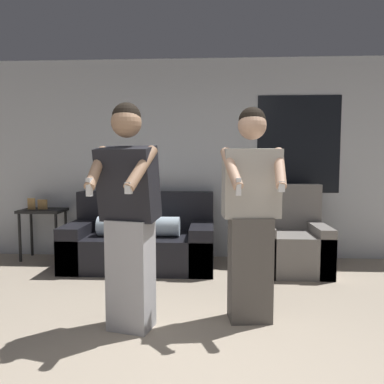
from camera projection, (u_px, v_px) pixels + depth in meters
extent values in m
cube|color=silver|center=(203.00, 159.00, 5.14)|extent=(6.68, 0.06, 2.70)
cube|color=black|center=(298.00, 145.00, 5.01)|extent=(1.10, 0.01, 1.30)
cube|color=black|center=(141.00, 250.00, 4.72)|extent=(1.82, 0.96, 0.41)
cube|color=black|center=(146.00, 210.00, 5.05)|extent=(1.82, 0.22, 0.50)
cube|color=black|center=(81.00, 244.00, 4.75)|extent=(0.28, 0.96, 0.55)
cube|color=black|center=(202.00, 246.00, 4.67)|extent=(0.28, 0.96, 0.55)
cylinder|color=silver|center=(139.00, 226.00, 4.57)|extent=(1.00, 0.24, 0.24)
cube|color=slate|center=(291.00, 252.00, 4.53)|extent=(0.84, 0.82, 0.47)
cube|color=slate|center=(286.00, 206.00, 4.79)|extent=(0.84, 0.20, 0.56)
cube|color=slate|center=(263.00, 247.00, 4.54)|extent=(0.18, 0.82, 0.57)
cube|color=slate|center=(318.00, 248.00, 4.50)|extent=(0.18, 0.82, 0.57)
cube|color=black|center=(43.00, 211.00, 5.05)|extent=(0.57, 0.40, 0.04)
cylinder|color=black|center=(20.00, 238.00, 4.93)|extent=(0.04, 0.04, 0.64)
cylinder|color=black|center=(56.00, 238.00, 4.90)|extent=(0.04, 0.04, 0.64)
cylinder|color=black|center=(32.00, 233.00, 5.25)|extent=(0.04, 0.04, 0.64)
cylinder|color=black|center=(66.00, 233.00, 5.23)|extent=(0.04, 0.04, 0.64)
cube|color=tan|center=(31.00, 204.00, 5.03)|extent=(0.10, 0.02, 0.17)
cube|color=tan|center=(43.00, 205.00, 5.04)|extent=(0.13, 0.02, 0.15)
cube|color=#B2B2B7|center=(131.00, 274.00, 2.96)|extent=(0.38, 0.31, 0.88)
cube|color=black|center=(128.00, 184.00, 2.88)|extent=(0.50, 0.40, 0.59)
sphere|color=#A37A5B|center=(126.00, 122.00, 2.82)|extent=(0.23, 0.23, 0.23)
sphere|color=black|center=(127.00, 117.00, 2.83)|extent=(0.22, 0.22, 0.22)
cylinder|color=#A37A5B|center=(97.00, 168.00, 2.78)|extent=(0.10, 0.36, 0.33)
cube|color=white|center=(89.00, 187.00, 2.64)|extent=(0.04, 0.04, 0.13)
cylinder|color=#A37A5B|center=(141.00, 168.00, 2.67)|extent=(0.22, 0.36, 0.33)
cube|color=white|center=(129.00, 188.00, 2.55)|extent=(0.05, 0.05, 0.08)
cube|color=#56514C|center=(250.00, 269.00, 3.12)|extent=(0.37, 0.28, 0.87)
cube|color=#ADA89E|center=(251.00, 183.00, 3.05)|extent=(0.48, 0.29, 0.57)
sphere|color=tan|center=(252.00, 126.00, 3.01)|extent=(0.23, 0.23, 0.23)
sphere|color=black|center=(252.00, 121.00, 3.02)|extent=(0.22, 0.22, 0.22)
cylinder|color=tan|center=(231.00, 168.00, 2.88)|extent=(0.18, 0.37, 0.33)
cube|color=white|center=(238.00, 187.00, 2.75)|extent=(0.04, 0.04, 0.13)
cylinder|color=tan|center=(280.00, 168.00, 2.91)|extent=(0.11, 0.36, 0.33)
cube|color=white|center=(281.00, 187.00, 2.77)|extent=(0.05, 0.04, 0.08)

